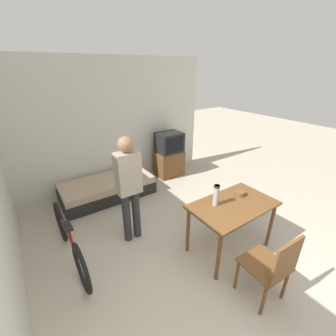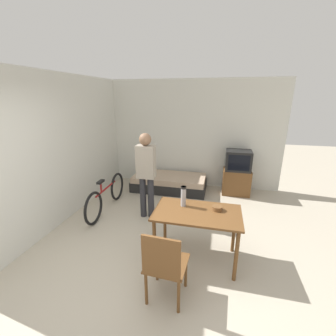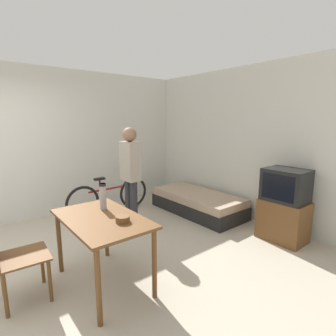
{
  "view_description": "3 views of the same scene",
  "coord_description": "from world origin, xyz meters",
  "px_view_note": "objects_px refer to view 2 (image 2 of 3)",
  "views": [
    {
      "loc": [
        -1.52,
        -0.85,
        2.49
      ],
      "look_at": [
        0.34,
        1.91,
        0.98
      ],
      "focal_mm": 24.0,
      "sensor_mm": 36.0,
      "label": 1
    },
    {
      "loc": [
        0.9,
        -1.99,
        2.29
      ],
      "look_at": [
        -0.03,
        2.0,
        0.98
      ],
      "focal_mm": 24.0,
      "sensor_mm": 36.0,
      "label": 2
    },
    {
      "loc": [
        3.14,
        -0.31,
        1.79
      ],
      "look_at": [
        0.25,
        2.04,
        1.09
      ],
      "focal_mm": 28.0,
      "sensor_mm": 36.0,
      "label": 3
    }
  ],
  "objects_px": {
    "daybed": "(169,183)",
    "dining_table": "(197,218)",
    "thermos_flask": "(183,195)",
    "mate_bowl": "(217,208)",
    "wooden_chair": "(164,264)",
    "person_standing": "(146,170)",
    "bicycle": "(107,196)",
    "tv": "(237,173)"
  },
  "relations": [
    {
      "from": "bicycle",
      "to": "wooden_chair",
      "type": "bearing_deg",
      "value": -47.78
    },
    {
      "from": "dining_table",
      "to": "wooden_chair",
      "type": "bearing_deg",
      "value": -108.05
    },
    {
      "from": "person_standing",
      "to": "tv",
      "type": "bearing_deg",
      "value": 41.31
    },
    {
      "from": "daybed",
      "to": "wooden_chair",
      "type": "relative_size",
      "value": 1.95
    },
    {
      "from": "wooden_chair",
      "to": "mate_bowl",
      "type": "distance_m",
      "value": 1.1
    },
    {
      "from": "dining_table",
      "to": "wooden_chair",
      "type": "xyz_separation_m",
      "value": [
        -0.27,
        -0.82,
        -0.14
      ]
    },
    {
      "from": "wooden_chair",
      "to": "person_standing",
      "type": "height_order",
      "value": "person_standing"
    },
    {
      "from": "daybed",
      "to": "person_standing",
      "type": "bearing_deg",
      "value": -94.97
    },
    {
      "from": "mate_bowl",
      "to": "tv",
      "type": "bearing_deg",
      "value": 80.13
    },
    {
      "from": "daybed",
      "to": "dining_table",
      "type": "relative_size",
      "value": 1.54
    },
    {
      "from": "bicycle",
      "to": "person_standing",
      "type": "relative_size",
      "value": 1.02
    },
    {
      "from": "dining_table",
      "to": "thermos_flask",
      "type": "relative_size",
      "value": 3.94
    },
    {
      "from": "dining_table",
      "to": "wooden_chair",
      "type": "height_order",
      "value": "wooden_chair"
    },
    {
      "from": "thermos_flask",
      "to": "mate_bowl",
      "type": "xyz_separation_m",
      "value": [
        0.48,
        -0.02,
        -0.13
      ]
    },
    {
      "from": "tv",
      "to": "dining_table",
      "type": "bearing_deg",
      "value": -105.09
    },
    {
      "from": "daybed",
      "to": "thermos_flask",
      "type": "xyz_separation_m",
      "value": [
        0.73,
        -2.29,
        0.75
      ]
    },
    {
      "from": "dining_table",
      "to": "daybed",
      "type": "bearing_deg",
      "value": 111.45
    },
    {
      "from": "tv",
      "to": "bicycle",
      "type": "relative_size",
      "value": 0.64
    },
    {
      "from": "wooden_chair",
      "to": "dining_table",
      "type": "bearing_deg",
      "value": 71.95
    },
    {
      "from": "person_standing",
      "to": "mate_bowl",
      "type": "height_order",
      "value": "person_standing"
    },
    {
      "from": "person_standing",
      "to": "daybed",
      "type": "bearing_deg",
      "value": 85.03
    },
    {
      "from": "wooden_chair",
      "to": "thermos_flask",
      "type": "xyz_separation_m",
      "value": [
        0.05,
        0.95,
        0.4
      ]
    },
    {
      "from": "wooden_chair",
      "to": "bicycle",
      "type": "relative_size",
      "value": 0.55
    },
    {
      "from": "dining_table",
      "to": "mate_bowl",
      "type": "relative_size",
      "value": 8.36
    },
    {
      "from": "daybed",
      "to": "thermos_flask",
      "type": "distance_m",
      "value": 2.52
    },
    {
      "from": "person_standing",
      "to": "bicycle",
      "type": "bearing_deg",
      "value": 176.18
    },
    {
      "from": "daybed",
      "to": "person_standing",
      "type": "xyz_separation_m",
      "value": [
        -0.12,
        -1.41,
        0.78
      ]
    },
    {
      "from": "daybed",
      "to": "mate_bowl",
      "type": "relative_size",
      "value": 12.9
    },
    {
      "from": "tv",
      "to": "bicycle",
      "type": "height_order",
      "value": "tv"
    },
    {
      "from": "tv",
      "to": "dining_table",
      "type": "relative_size",
      "value": 0.91
    },
    {
      "from": "bicycle",
      "to": "mate_bowl",
      "type": "bearing_deg",
      "value": -23.13
    },
    {
      "from": "daybed",
      "to": "dining_table",
      "type": "distance_m",
      "value": 2.64
    },
    {
      "from": "daybed",
      "to": "mate_bowl",
      "type": "xyz_separation_m",
      "value": [
        1.21,
        -2.31,
        0.62
      ]
    },
    {
      "from": "dining_table",
      "to": "thermos_flask",
      "type": "bearing_deg",
      "value": 149.66
    },
    {
      "from": "daybed",
      "to": "mate_bowl",
      "type": "height_order",
      "value": "mate_bowl"
    },
    {
      "from": "dining_table",
      "to": "person_standing",
      "type": "height_order",
      "value": "person_standing"
    },
    {
      "from": "wooden_chair",
      "to": "thermos_flask",
      "type": "relative_size",
      "value": 3.12
    },
    {
      "from": "wooden_chair",
      "to": "thermos_flask",
      "type": "distance_m",
      "value": 1.03
    },
    {
      "from": "dining_table",
      "to": "wooden_chair",
      "type": "relative_size",
      "value": 1.26
    },
    {
      "from": "tv",
      "to": "bicycle",
      "type": "xyz_separation_m",
      "value": [
        -2.66,
        -1.49,
        -0.21
      ]
    },
    {
      "from": "dining_table",
      "to": "tv",
      "type": "bearing_deg",
      "value": 74.91
    },
    {
      "from": "thermos_flask",
      "to": "mate_bowl",
      "type": "bearing_deg",
      "value": -2.41
    }
  ]
}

